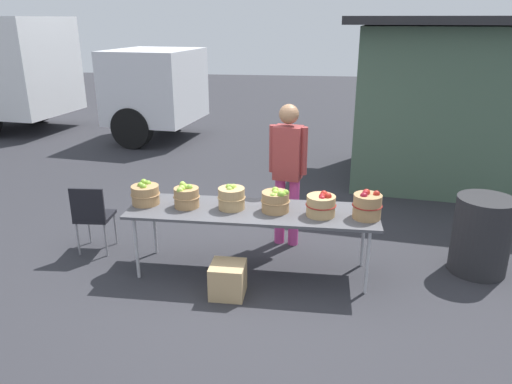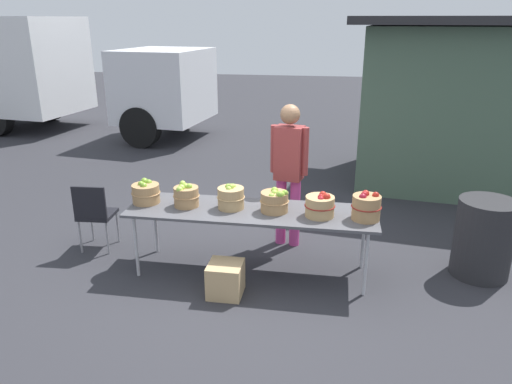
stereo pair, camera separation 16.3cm
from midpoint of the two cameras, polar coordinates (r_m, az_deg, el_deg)
name	(u,v)px [view 2 (the right image)]	position (r m, az deg, el deg)	size (l,w,h in m)	color
ground_plane	(252,271)	(5.59, 0.34, -9.26)	(40.00, 40.00, 0.00)	#2D2D33
market_table	(252,213)	(5.29, 0.35, -2.48)	(2.70, 0.76, 0.75)	#4C4C51
apple_basket_green_0	(146,193)	(5.57, -11.97, -0.10)	(0.32, 0.32, 0.26)	#A87F51
apple_basket_green_1	(186,195)	(5.38, -7.34, -0.38)	(0.29, 0.29, 0.27)	#A87F51
apple_basket_green_2	(231,197)	(5.28, -2.09, -0.64)	(0.31, 0.31, 0.28)	tan
apple_basket_green_3	(275,201)	(5.20, 3.11, -1.06)	(0.31, 0.31, 0.26)	#A87F51
apple_basket_red_0	(320,206)	(5.12, 8.42, -1.59)	(0.32, 0.32, 0.27)	tan
apple_basket_red_1	(366,207)	(5.13, 13.69, -1.71)	(0.31, 0.31, 0.31)	#A87F51
vendor_adult	(289,165)	(5.88, 4.68, 3.19)	(0.46, 0.29, 1.77)	#CC3F8C
box_truck	(33,70)	(13.65, -24.35, 12.89)	(7.91, 3.10, 2.75)	white
food_kiosk	(458,102)	(8.95, 23.05, 9.65)	(3.83, 3.31, 2.74)	#47604C
folding_chair	(94,211)	(6.16, -17.70, -2.19)	(0.42, 0.42, 0.86)	black
trash_barrel	(484,238)	(5.93, 25.84, -4.91)	(0.62, 0.62, 0.88)	#262628
produce_crate	(226,279)	(5.09, -2.66, -10.17)	(0.35, 0.35, 0.35)	tan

